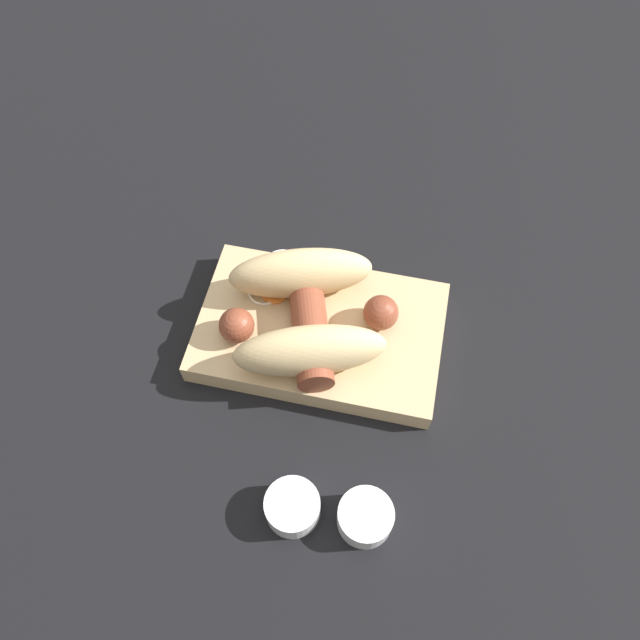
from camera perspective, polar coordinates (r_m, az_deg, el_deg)
ground_plane at (r=0.65m, az=-0.00°, el=-1.60°), size 3.00×3.00×0.00m
food_tray at (r=0.64m, az=-0.00°, el=-1.04°), size 0.24×0.15×0.03m
bread_roll at (r=0.60m, az=-1.42°, el=0.89°), size 0.18×0.17×0.06m
sausage at (r=0.61m, az=-1.00°, el=0.10°), size 0.17×0.15×0.04m
pickled_veggies at (r=0.66m, az=-4.84°, el=3.98°), size 0.06×0.07×0.01m
condiment_cup_near at (r=0.57m, az=-2.52°, el=-16.76°), size 0.05×0.05×0.03m
condiment_cup_far at (r=0.57m, az=4.15°, el=-17.58°), size 0.05×0.05×0.03m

